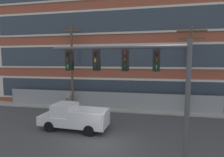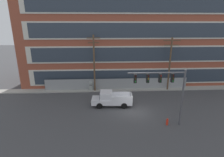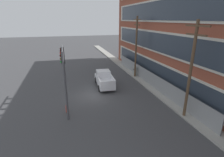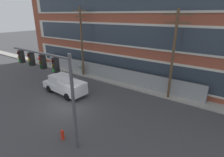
{
  "view_description": "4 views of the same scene",
  "coord_description": "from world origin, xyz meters",
  "px_view_note": "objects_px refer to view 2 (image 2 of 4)",
  "views": [
    {
      "loc": [
        2.71,
        -10.59,
        5.36
      ],
      "look_at": [
        -0.14,
        4.05,
        3.87
      ],
      "focal_mm": 28.0,
      "sensor_mm": 36.0,
      "label": 1
    },
    {
      "loc": [
        -3.92,
        -19.73,
        10.51
      ],
      "look_at": [
        -2.72,
        2.4,
        3.71
      ],
      "focal_mm": 28.0,
      "sensor_mm": 36.0,
      "label": 2
    },
    {
      "loc": [
        18.92,
        -3.07,
        8.71
      ],
      "look_at": [
        0.14,
        2.19,
        2.05
      ],
      "focal_mm": 28.0,
      "sensor_mm": 36.0,
      "label": 3
    },
    {
      "loc": [
        11.62,
        -9.36,
        8.21
      ],
      "look_at": [
        1.97,
        4.2,
        2.07
      ],
      "focal_mm": 28.0,
      "sensor_mm": 36.0,
      "label": 4
    }
  ],
  "objects_px": {
    "fire_hydrant": "(167,122)",
    "electrical_cabinet": "(91,86)",
    "pickup_truck_white": "(111,99)",
    "utility_pole_near_corner": "(94,62)",
    "utility_pole_midblock": "(170,62)",
    "traffic_signal_mast": "(165,85)"
  },
  "relations": [
    {
      "from": "utility_pole_near_corner",
      "to": "pickup_truck_white",
      "type": "bearing_deg",
      "value": -66.67
    },
    {
      "from": "pickup_truck_white",
      "to": "utility_pole_near_corner",
      "type": "bearing_deg",
      "value": 113.33
    },
    {
      "from": "utility_pole_near_corner",
      "to": "electrical_cabinet",
      "type": "xyz_separation_m",
      "value": [
        -0.69,
        0.32,
        -4.2
      ]
    },
    {
      "from": "traffic_signal_mast",
      "to": "pickup_truck_white",
      "type": "distance_m",
      "value": 8.22
    },
    {
      "from": "pickup_truck_white",
      "to": "fire_hydrant",
      "type": "relative_size",
      "value": 7.08
    },
    {
      "from": "pickup_truck_white",
      "to": "traffic_signal_mast",
      "type": "bearing_deg",
      "value": -43.93
    },
    {
      "from": "traffic_signal_mast",
      "to": "electrical_cabinet",
      "type": "height_order",
      "value": "traffic_signal_mast"
    },
    {
      "from": "utility_pole_midblock",
      "to": "fire_hydrant",
      "type": "height_order",
      "value": "utility_pole_midblock"
    },
    {
      "from": "electrical_cabinet",
      "to": "fire_hydrant",
      "type": "distance_m",
      "value": 14.19
    },
    {
      "from": "pickup_truck_white",
      "to": "fire_hydrant",
      "type": "height_order",
      "value": "pickup_truck_white"
    },
    {
      "from": "electrical_cabinet",
      "to": "utility_pole_near_corner",
      "type": "bearing_deg",
      "value": -25.21
    },
    {
      "from": "utility_pole_midblock",
      "to": "fire_hydrant",
      "type": "bearing_deg",
      "value": -110.09
    },
    {
      "from": "fire_hydrant",
      "to": "electrical_cabinet",
      "type": "bearing_deg",
      "value": 129.34
    },
    {
      "from": "traffic_signal_mast",
      "to": "electrical_cabinet",
      "type": "bearing_deg",
      "value": 127.39
    },
    {
      "from": "utility_pole_midblock",
      "to": "utility_pole_near_corner",
      "type": "bearing_deg",
      "value": 179.46
    },
    {
      "from": "traffic_signal_mast",
      "to": "utility_pole_near_corner",
      "type": "xyz_separation_m",
      "value": [
        -7.66,
        10.6,
        0.3
      ]
    },
    {
      "from": "traffic_signal_mast",
      "to": "utility_pole_midblock",
      "type": "distance_m",
      "value": 11.41
    },
    {
      "from": "electrical_cabinet",
      "to": "fire_hydrant",
      "type": "xyz_separation_m",
      "value": [
        8.99,
        -10.97,
        -0.38
      ]
    },
    {
      "from": "pickup_truck_white",
      "to": "fire_hydrant",
      "type": "bearing_deg",
      "value": -40.91
    },
    {
      "from": "fire_hydrant",
      "to": "traffic_signal_mast",
      "type": "bearing_deg",
      "value": 175.75
    },
    {
      "from": "utility_pole_near_corner",
      "to": "utility_pole_midblock",
      "type": "height_order",
      "value": "utility_pole_near_corner"
    },
    {
      "from": "fire_hydrant",
      "to": "utility_pole_midblock",
      "type": "bearing_deg",
      "value": 69.91
    }
  ]
}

